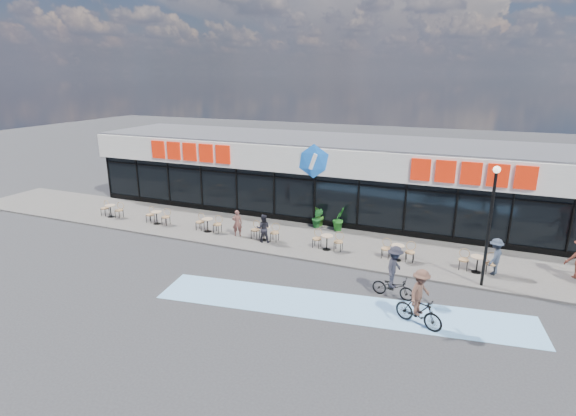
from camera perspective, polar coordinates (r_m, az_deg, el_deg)
The scene contains 20 objects.
ground at distance 19.82m, azimuth -3.48°, elevation -8.31°, with size 120.00×120.00×0.00m, color #28282B.
sidewalk at distance 23.61m, azimuth 1.33°, elevation -3.95°, with size 44.00×5.00×0.10m, color #5B5651.
bike_lane at distance 17.28m, azimuth 6.53°, elevation -12.36°, with size 14.00×2.20×0.01m, color #72A8D8.
building at distance 27.88m, azimuth 5.45°, elevation 4.12°, with size 30.60×6.57×4.75m.
lamp_post at distance 19.16m, azimuth 24.33°, elevation -0.96°, with size 0.28×0.28×4.94m.
bistro_set_0 at distance 28.98m, azimuth -21.49°, elevation -0.14°, with size 1.54×0.62×0.90m.
bistro_set_1 at distance 26.78m, azimuth -16.22°, elevation -0.96°, with size 1.54×0.62×0.90m.
bistro_set_2 at distance 24.85m, azimuth -10.07°, elevation -1.91°, with size 1.54×0.62×0.90m.
bistro_set_3 at distance 23.26m, azimuth -2.97°, elevation -2.96°, with size 1.54×0.62×0.90m.
bistro_set_4 at distance 22.08m, azimuth 5.03°, elevation -4.10°, with size 1.54×0.62×0.90m.
bistro_set_5 at distance 21.38m, azimuth 13.77°, elevation -5.25°, with size 1.54×0.62×0.90m.
bistro_set_6 at distance 21.21m, azimuth 22.91°, elevation -6.31°, with size 1.54×0.62×0.90m.
potted_plant_left at distance 25.06m, azimuth 3.76°, elevation -1.24°, with size 0.63×0.50×1.14m, color #195921.
potted_plant_mid at distance 24.69m, azimuth 6.47°, elevation -1.37°, with size 0.72×0.58×1.31m, color #216D1F.
potted_plant_right at distance 25.26m, azimuth 3.99°, elevation -1.06°, with size 0.64×0.52×1.17m, color #30671D.
patron_left at distance 23.82m, azimuth -6.47°, elevation -1.92°, with size 0.52×0.34×1.43m, color brown.
patron_right at distance 22.87m, azimuth -3.15°, elevation -2.58°, with size 0.71×0.55×1.46m, color black.
pedestrian_a at distance 21.16m, azimuth 24.83°, elevation -5.61°, with size 1.03×0.59×1.60m, color #2C3545.
cyclist_a at distance 16.25m, azimuth 16.36°, elevation -11.32°, with size 1.84×1.21×2.09m.
cyclist_b at distance 17.92m, azimuth 13.30°, elevation -8.37°, with size 1.74×1.16×2.11m.
Camera 1 is at (8.02, -16.09, 8.36)m, focal length 28.00 mm.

